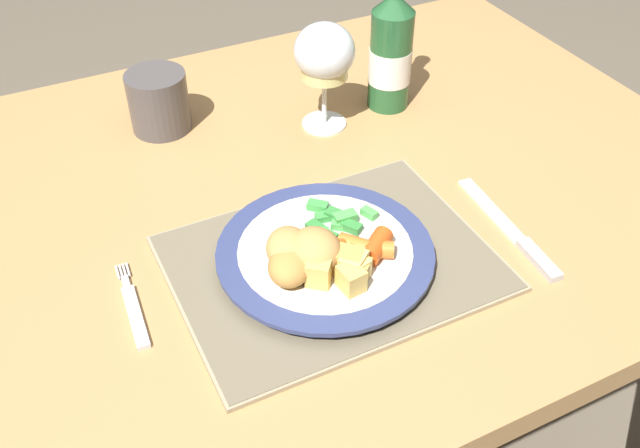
{
  "coord_description": "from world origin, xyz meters",
  "views": [
    {
      "loc": [
        -0.31,
        -0.68,
        1.32
      ],
      "look_at": [
        -0.03,
        -0.12,
        0.78
      ],
      "focal_mm": 40.0,
      "sensor_mm": 36.0,
      "label": 1
    }
  ],
  "objects_px": {
    "dining_table": "(303,242)",
    "dinner_plate": "(325,255)",
    "wine_glass": "(324,56)",
    "drinking_cup": "(158,100)",
    "table_knife": "(515,235)",
    "bottle": "(391,52)",
    "fork": "(134,310)"
  },
  "relations": [
    {
      "from": "dining_table",
      "to": "dinner_plate",
      "type": "height_order",
      "value": "dinner_plate"
    },
    {
      "from": "wine_glass",
      "to": "drinking_cup",
      "type": "xyz_separation_m",
      "value": [
        -0.22,
        0.1,
        -0.07
      ]
    },
    {
      "from": "table_knife",
      "to": "wine_glass",
      "type": "relative_size",
      "value": 1.29
    },
    {
      "from": "table_knife",
      "to": "dining_table",
      "type": "bearing_deg",
      "value": 131.93
    },
    {
      "from": "dinner_plate",
      "to": "drinking_cup",
      "type": "xyz_separation_m",
      "value": [
        -0.08,
        0.37,
        0.03
      ]
    },
    {
      "from": "dining_table",
      "to": "drinking_cup",
      "type": "height_order",
      "value": "drinking_cup"
    },
    {
      "from": "table_knife",
      "to": "drinking_cup",
      "type": "height_order",
      "value": "drinking_cup"
    },
    {
      "from": "dinner_plate",
      "to": "bottle",
      "type": "xyz_separation_m",
      "value": [
        0.25,
        0.28,
        0.07
      ]
    },
    {
      "from": "dinner_plate",
      "to": "wine_glass",
      "type": "distance_m",
      "value": 0.31
    },
    {
      "from": "drinking_cup",
      "to": "fork",
      "type": "bearing_deg",
      "value": -111.75
    },
    {
      "from": "dinner_plate",
      "to": "fork",
      "type": "bearing_deg",
      "value": 172.8
    },
    {
      "from": "table_knife",
      "to": "drinking_cup",
      "type": "bearing_deg",
      "value": 126.17
    },
    {
      "from": "wine_glass",
      "to": "bottle",
      "type": "relative_size",
      "value": 0.67
    },
    {
      "from": "dinner_plate",
      "to": "fork",
      "type": "distance_m",
      "value": 0.22
    },
    {
      "from": "dinner_plate",
      "to": "bottle",
      "type": "height_order",
      "value": "bottle"
    },
    {
      "from": "wine_glass",
      "to": "drinking_cup",
      "type": "height_order",
      "value": "wine_glass"
    },
    {
      "from": "wine_glass",
      "to": "bottle",
      "type": "height_order",
      "value": "bottle"
    },
    {
      "from": "dining_table",
      "to": "bottle",
      "type": "xyz_separation_m",
      "value": [
        0.2,
        0.13,
        0.19
      ]
    },
    {
      "from": "fork",
      "to": "bottle",
      "type": "height_order",
      "value": "bottle"
    },
    {
      "from": "fork",
      "to": "drinking_cup",
      "type": "distance_m",
      "value": 0.37
    },
    {
      "from": "fork",
      "to": "drinking_cup",
      "type": "bearing_deg",
      "value": 68.25
    },
    {
      "from": "bottle",
      "to": "dinner_plate",
      "type": "bearing_deg",
      "value": -131.67
    },
    {
      "from": "dining_table",
      "to": "bottle",
      "type": "relative_size",
      "value": 4.88
    },
    {
      "from": "table_knife",
      "to": "drinking_cup",
      "type": "distance_m",
      "value": 0.53
    },
    {
      "from": "dinner_plate",
      "to": "drinking_cup",
      "type": "height_order",
      "value": "drinking_cup"
    },
    {
      "from": "dining_table",
      "to": "table_knife",
      "type": "xyz_separation_m",
      "value": [
        0.19,
        -0.21,
        0.11
      ]
    },
    {
      "from": "dinner_plate",
      "to": "bottle",
      "type": "bearing_deg",
      "value": 48.33
    },
    {
      "from": "table_knife",
      "to": "drinking_cup",
      "type": "relative_size",
      "value": 2.33
    },
    {
      "from": "fork",
      "to": "dining_table",
      "type": "bearing_deg",
      "value": 25.28
    },
    {
      "from": "dining_table",
      "to": "wine_glass",
      "type": "xyz_separation_m",
      "value": [
        0.09,
        0.12,
        0.21
      ]
    },
    {
      "from": "dinner_plate",
      "to": "bottle",
      "type": "distance_m",
      "value": 0.38
    },
    {
      "from": "dining_table",
      "to": "drinking_cup",
      "type": "bearing_deg",
      "value": 119.72
    }
  ]
}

